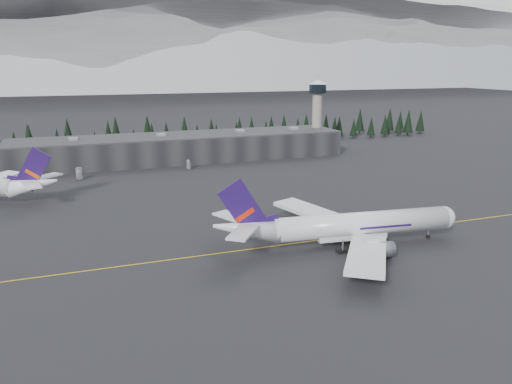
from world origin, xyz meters
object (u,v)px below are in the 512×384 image
object	(u,v)px
terminal	(182,147)
gse_vehicle_b	(189,167)
gse_vehicle_a	(80,178)
jet_main	(341,226)
control_tower	(317,107)

from	to	relation	value
terminal	gse_vehicle_b	world-z (taller)	terminal
terminal	gse_vehicle_a	xyz separation A→B (m)	(-48.87, -28.28, -5.55)
jet_main	gse_vehicle_a	world-z (taller)	jet_main
jet_main	control_tower	bearing A→B (deg)	72.46
jet_main	gse_vehicle_b	size ratio (longest dim) A/B	14.90
gse_vehicle_a	terminal	bearing A→B (deg)	30.14
terminal	gse_vehicle_b	distance (m)	23.43
terminal	control_tower	world-z (taller)	control_tower
control_tower	terminal	bearing A→B (deg)	-177.71
terminal	gse_vehicle_a	size ratio (longest dim) A/B	29.72
jet_main	gse_vehicle_a	size ratio (longest dim) A/B	12.36
terminal	gse_vehicle_b	size ratio (longest dim) A/B	35.82
gse_vehicle_b	terminal	bearing A→B (deg)	141.38
control_tower	gse_vehicle_b	distance (m)	84.13
gse_vehicle_b	gse_vehicle_a	bearing A→B (deg)	-117.20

